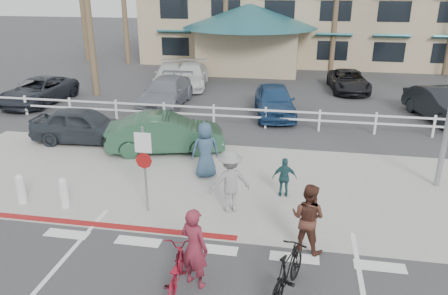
% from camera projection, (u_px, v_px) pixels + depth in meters
% --- Properties ---
extents(ground, '(140.00, 140.00, 0.00)m').
position_uv_depth(ground, '(209.00, 264.00, 10.41)').
color(ground, '#333335').
extents(sidewalk_plaza, '(22.00, 7.00, 0.01)m').
position_uv_depth(sidewalk_plaza, '(237.00, 183.00, 14.54)').
color(sidewalk_plaza, gray).
rests_on(sidewalk_plaza, ground).
extents(cross_street, '(40.00, 5.00, 0.01)m').
position_uv_depth(cross_street, '(251.00, 142.00, 18.22)').
color(cross_street, '#333335').
rests_on(cross_street, ground).
extents(parking_lot, '(50.00, 16.00, 0.01)m').
position_uv_depth(parking_lot, '(270.00, 90.00, 26.95)').
color(parking_lot, '#333335').
rests_on(parking_lot, ground).
extents(curb_red, '(7.00, 0.25, 0.02)m').
position_uv_depth(curb_red, '(112.00, 226.00, 12.00)').
color(curb_red, maroon).
rests_on(curb_red, ground).
extents(rail_fence, '(29.40, 0.16, 1.00)m').
position_uv_depth(rail_fence, '(268.00, 118.00, 19.80)').
color(rail_fence, silver).
rests_on(rail_fence, ground).
extents(sign_post, '(0.50, 0.10, 2.90)m').
position_uv_depth(sign_post, '(145.00, 166.00, 12.29)').
color(sign_post, gray).
rests_on(sign_post, ground).
extents(bollard_0, '(0.26, 0.26, 0.95)m').
position_uv_depth(bollard_0, '(64.00, 193.00, 12.87)').
color(bollard_0, silver).
rests_on(bollard_0, ground).
extents(bollard_1, '(0.26, 0.26, 0.95)m').
position_uv_depth(bollard_1, '(21.00, 189.00, 13.10)').
color(bollard_1, silver).
rests_on(bollard_1, ground).
extents(bike_red, '(0.84, 1.87, 0.95)m').
position_uv_depth(bike_red, '(176.00, 271.00, 9.39)').
color(bike_red, maroon).
rests_on(bike_red, ground).
extents(rider_red, '(0.81, 0.69, 1.88)m').
position_uv_depth(rider_red, '(194.00, 248.00, 9.40)').
color(rider_red, maroon).
rests_on(rider_red, ground).
extents(bike_black, '(1.07, 1.92, 1.11)m').
position_uv_depth(bike_black, '(288.00, 272.00, 9.24)').
color(bike_black, black).
rests_on(bike_black, ground).
extents(rider_black, '(1.07, 0.98, 1.80)m').
position_uv_depth(rider_black, '(308.00, 218.00, 10.67)').
color(rider_black, '#49281D').
rests_on(rider_black, ground).
extents(pedestrian_a, '(1.40, 1.13, 1.88)m').
position_uv_depth(pedestrian_a, '(230.00, 181.00, 12.51)').
color(pedestrian_a, gray).
rests_on(pedestrian_a, ground).
extents(pedestrian_child, '(0.78, 0.38, 1.28)m').
position_uv_depth(pedestrian_child, '(285.00, 178.00, 13.47)').
color(pedestrian_child, '#214A4E').
rests_on(pedestrian_child, ground).
extents(pedestrian_b, '(1.11, 0.96, 1.93)m').
position_uv_depth(pedestrian_b, '(205.00, 150.00, 14.76)').
color(pedestrian_b, '#2E4861').
rests_on(pedestrian_b, ground).
extents(car_white_sedan, '(4.80, 2.72, 1.50)m').
position_uv_depth(car_white_sedan, '(166.00, 133.00, 17.04)').
color(car_white_sedan, '#234931').
rests_on(car_white_sedan, ground).
extents(car_red_compact, '(4.38, 1.99, 1.46)m').
position_uv_depth(car_red_compact, '(84.00, 125.00, 18.07)').
color(car_red_compact, '#272E35').
rests_on(car_red_compact, ground).
extents(lot_car_0, '(2.61, 5.13, 1.39)m').
position_uv_depth(lot_car_0, '(39.00, 91.00, 23.81)').
color(lot_car_0, '#21252E').
rests_on(lot_car_0, ground).
extents(lot_car_1, '(2.12, 5.14, 1.49)m').
position_uv_depth(lot_car_1, '(166.00, 92.00, 23.29)').
color(lot_car_1, slate).
rests_on(lot_car_1, ground).
extents(lot_car_2, '(2.56, 4.80, 1.55)m').
position_uv_depth(lot_car_2, '(275.00, 101.00, 21.60)').
color(lot_car_2, navy).
rests_on(lot_car_2, ground).
extents(lot_car_3, '(2.89, 4.96, 1.55)m').
position_uv_depth(lot_car_3, '(442.00, 105.00, 20.88)').
color(lot_car_3, black).
rests_on(lot_car_3, ground).
extents(lot_car_4, '(2.78, 4.91, 1.34)m').
position_uv_depth(lot_car_4, '(170.00, 74.00, 28.13)').
color(lot_car_4, silver).
rests_on(lot_car_4, ground).
extents(lot_car_5, '(2.49, 4.72, 1.26)m').
position_uv_depth(lot_car_5, '(349.00, 81.00, 26.49)').
color(lot_car_5, black).
rests_on(lot_car_5, ground).
extents(lot_car_6, '(2.65, 5.16, 1.43)m').
position_uv_depth(lot_car_6, '(191.00, 76.00, 27.55)').
color(lot_car_6, silver).
rests_on(lot_car_6, ground).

